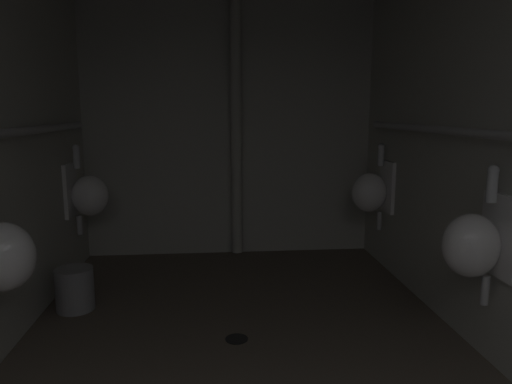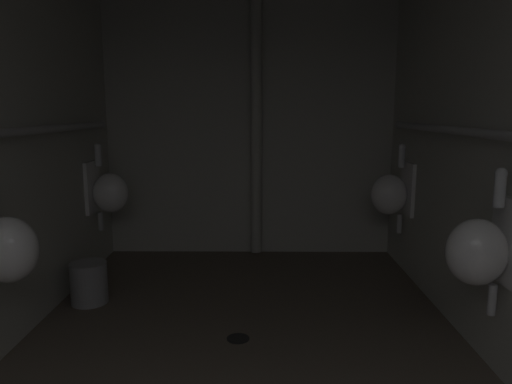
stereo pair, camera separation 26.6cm
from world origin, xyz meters
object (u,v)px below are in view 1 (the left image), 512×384
Objects in this scene: floor_drain at (237,339)px; urinal_left_far at (87,194)px; standpipe_back_wall at (236,128)px; urinal_right_far at (372,191)px; waste_bin at (75,289)px; urinal_right_mid at (475,243)px.

urinal_left_far is at bearing 132.16° from floor_drain.
standpipe_back_wall is (1.26, 0.44, 0.52)m from urinal_left_far.
floor_drain is at bearing -47.84° from urinal_left_far.
standpipe_back_wall reaches higher than urinal_right_far.
standpipe_back_wall is 7.96× the size of waste_bin.
urinal_right_far is 2.49m from waste_bin.
standpipe_back_wall is 2.11m from floor_drain.
standpipe_back_wall is at bearing 19.22° from urinal_left_far.
standpipe_back_wall is at bearing 156.13° from urinal_right_far.
urinal_right_mid is at bearing -61.95° from standpipe_back_wall.
urinal_left_far is 2.94m from urinal_right_mid.
waste_bin is at bearing -84.79° from urinal_left_far.
urinal_left_far and urinal_right_mid have the same top height.
urinal_right_mid reaches higher than waste_bin.
standpipe_back_wall is 16.95× the size of floor_drain.
floor_drain is (-1.23, 0.41, -0.68)m from urinal_right_mid.
waste_bin is (-2.33, 0.96, -0.54)m from urinal_right_mid.
urinal_left_far is 5.39× the size of floor_drain.
standpipe_back_wall is (-1.14, 0.50, 0.52)m from urinal_right_far.
floor_drain is (-0.10, -1.73, -1.21)m from standpipe_back_wall.
urinal_left_far is 1.87m from floor_drain.
urinal_right_mid is at bearing -35.25° from urinal_left_far.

